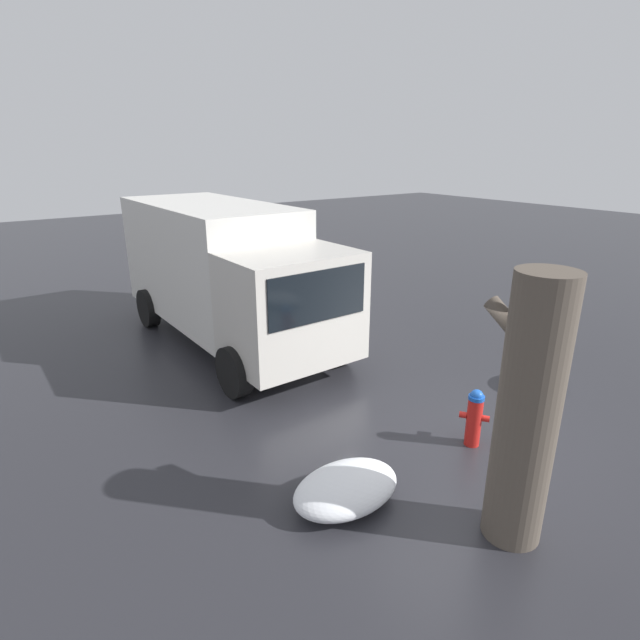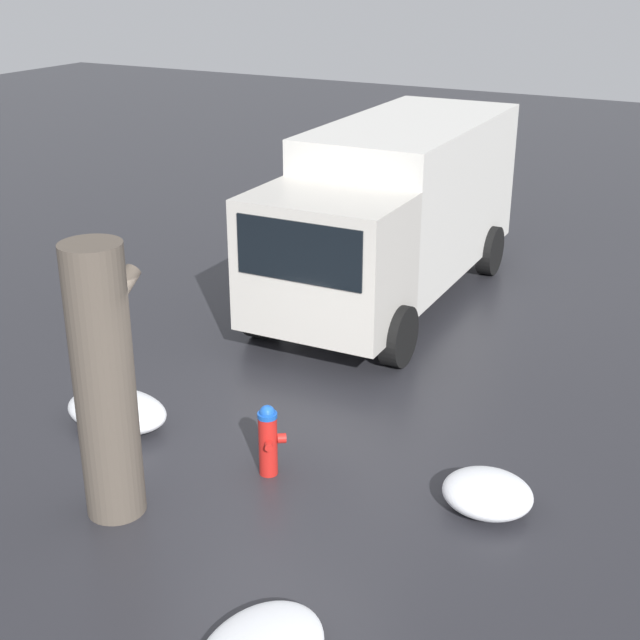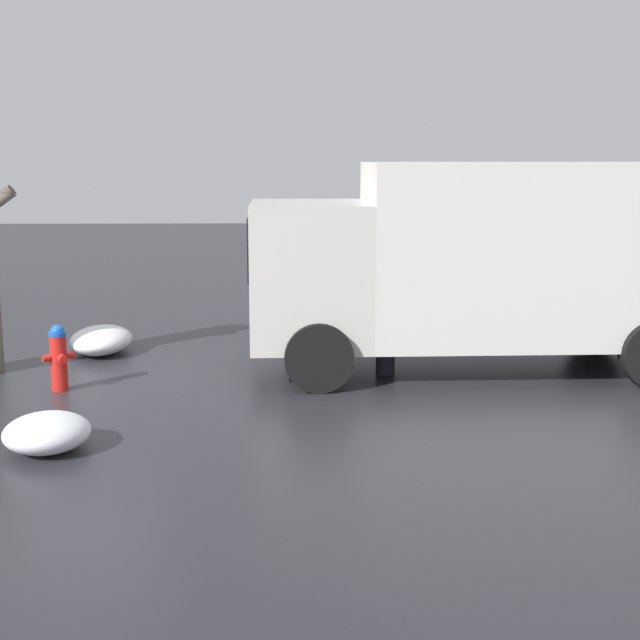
{
  "view_description": "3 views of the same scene",
  "coord_description": "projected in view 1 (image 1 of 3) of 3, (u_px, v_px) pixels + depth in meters",
  "views": [
    {
      "loc": [
        -3.83,
        5.38,
        4.08
      ],
      "look_at": [
        3.66,
        0.11,
        0.89
      ],
      "focal_mm": 28.0,
      "sensor_mm": 36.0,
      "label": 1
    },
    {
      "loc": [
        -7.46,
        -4.67,
        5.57
      ],
      "look_at": [
        2.07,
        0.44,
        1.06
      ],
      "focal_mm": 50.0,
      "sensor_mm": 36.0,
      "label": 2
    },
    {
      "loc": [
        3.11,
        -11.35,
        3.0
      ],
      "look_at": [
        3.4,
        0.25,
        0.87
      ],
      "focal_mm": 50.0,
      "sensor_mm": 36.0,
      "label": 3
    }
  ],
  "objects": [
    {
      "name": "pedestrian",
      "position": [
        272.0,
        313.0,
        9.82
      ],
      "size": [
        0.39,
        0.39,
        1.79
      ],
      "rotation": [
        0.0,
        0.0,
        2.43
      ],
      "color": "#23232D",
      "rests_on": "ground_plane"
    },
    {
      "name": "ground_plane",
      "position": [
        471.0,
        444.0,
        7.23
      ],
      "size": [
        60.0,
        60.0,
        0.0
      ],
      "primitive_type": "plane",
      "color": "#28282D"
    },
    {
      "name": "tree_trunk",
      "position": [
        527.0,
        412.0,
        5.09
      ],
      "size": [
        0.95,
        0.63,
        3.0
      ],
      "color": "brown",
      "rests_on": "ground_plane"
    },
    {
      "name": "delivery_truck",
      "position": [
        225.0,
        269.0,
        10.66
      ],
      "size": [
        6.61,
        2.66,
        2.93
      ],
      "rotation": [
        0.0,
        0.0,
        1.59
      ],
      "color": "beige",
      "rests_on": "ground_plane"
    },
    {
      "name": "snow_pile_by_hydrant",
      "position": [
        538.0,
        377.0,
        8.88
      ],
      "size": [
        0.89,
        0.98,
        0.39
      ],
      "color": "white",
      "rests_on": "ground_plane"
    },
    {
      "name": "snow_pile_curbside",
      "position": [
        346.0,
        488.0,
        5.97
      ],
      "size": [
        0.93,
        1.39,
        0.42
      ],
      "color": "white",
      "rests_on": "ground_plane"
    },
    {
      "name": "fire_hydrant",
      "position": [
        474.0,
        417.0,
        7.09
      ],
      "size": [
        0.39,
        0.36,
        0.87
      ],
      "rotation": [
        0.0,
        0.0,
        5.31
      ],
      "color": "red",
      "rests_on": "ground_plane"
    }
  ]
}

